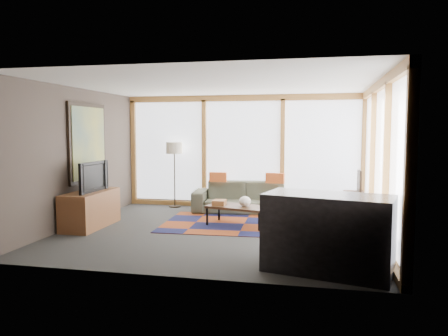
% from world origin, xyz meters
% --- Properties ---
extents(ground, '(5.50, 5.50, 0.00)m').
position_xyz_m(ground, '(0.00, 0.00, 0.00)').
color(ground, '#2C2C29').
rests_on(ground, ground).
extents(room_envelope, '(5.52, 5.02, 2.62)m').
position_xyz_m(room_envelope, '(0.49, 0.56, 1.54)').
color(room_envelope, '#463A33').
rests_on(room_envelope, ground).
extents(rug, '(3.17, 2.12, 0.01)m').
position_xyz_m(rug, '(0.35, 0.64, 0.01)').
color(rug, maroon).
rests_on(rug, ground).
extents(sofa, '(2.33, 1.09, 0.66)m').
position_xyz_m(sofa, '(0.15, 1.91, 0.33)').
color(sofa, '#363728').
rests_on(sofa, ground).
extents(pillow_left, '(0.38, 0.13, 0.21)m').
position_xyz_m(pillow_left, '(-0.46, 1.89, 0.76)').
color(pillow_left, '#CA5722').
rests_on(pillow_left, sofa).
extents(pillow_right, '(0.41, 0.18, 0.22)m').
position_xyz_m(pillow_right, '(0.81, 1.86, 0.77)').
color(pillow_right, '#CA5722').
rests_on(pillow_right, sofa).
extents(floor_lamp, '(0.38, 0.38, 1.52)m').
position_xyz_m(floor_lamp, '(-1.56, 2.16, 0.76)').
color(floor_lamp, '#2D2317').
rests_on(floor_lamp, ground).
extents(coffee_table, '(1.25, 0.84, 0.38)m').
position_xyz_m(coffee_table, '(0.25, 0.49, 0.19)').
color(coffee_table, black).
rests_on(coffee_table, ground).
extents(book_stack, '(0.24, 0.29, 0.10)m').
position_xyz_m(book_stack, '(-0.12, 0.51, 0.43)').
color(book_stack, brown).
rests_on(book_stack, coffee_table).
extents(vase, '(0.25, 0.25, 0.19)m').
position_xyz_m(vase, '(0.38, 0.46, 0.48)').
color(vase, silver).
rests_on(vase, coffee_table).
extents(bookshelf, '(0.40, 2.21, 0.55)m').
position_xyz_m(bookshelf, '(2.43, 0.82, 0.28)').
color(bookshelf, black).
rests_on(bookshelf, ground).
extents(bowl_a, '(0.19, 0.19, 0.09)m').
position_xyz_m(bowl_a, '(2.41, 0.29, 0.60)').
color(bowl_a, black).
rests_on(bowl_a, bookshelf).
extents(bowl_b, '(0.18, 0.18, 0.09)m').
position_xyz_m(bowl_b, '(2.45, 0.66, 0.60)').
color(bowl_b, black).
rests_on(bowl_b, bookshelf).
extents(shelf_picture, '(0.07, 0.34, 0.45)m').
position_xyz_m(shelf_picture, '(2.53, 1.56, 0.78)').
color(shelf_picture, black).
rests_on(shelf_picture, bookshelf).
extents(tv_console, '(0.56, 1.34, 0.67)m').
position_xyz_m(tv_console, '(-2.42, -0.18, 0.33)').
color(tv_console, brown).
rests_on(tv_console, ground).
extents(television, '(0.14, 0.97, 0.56)m').
position_xyz_m(television, '(-2.42, -0.20, 0.95)').
color(television, black).
rests_on(television, tv_console).
extents(bar_counter, '(1.71, 1.09, 1.00)m').
position_xyz_m(bar_counter, '(1.85, -1.90, 0.50)').
color(bar_counter, black).
rests_on(bar_counter, ground).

